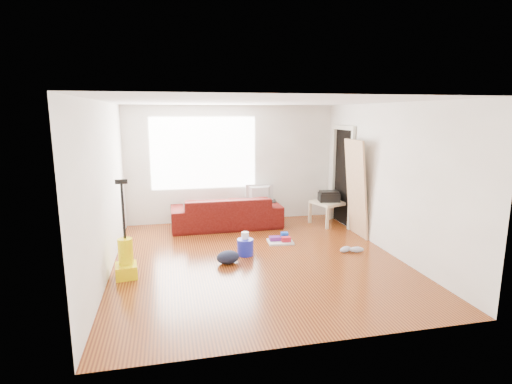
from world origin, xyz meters
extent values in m
cube|color=#481A0C|center=(0.00, 0.00, 0.00)|extent=(4.50, 5.00, 0.01)
cube|color=white|center=(0.00, 0.00, 2.50)|extent=(4.50, 5.00, 0.01)
cube|color=beige|center=(0.00, 2.50, 1.25)|extent=(4.50, 0.01, 2.50)
cube|color=beige|center=(0.00, -2.50, 1.25)|extent=(4.50, 0.01, 2.50)
cube|color=beige|center=(-2.25, 0.00, 1.25)|extent=(0.01, 5.00, 2.50)
cube|color=beige|center=(2.25, 0.00, 1.25)|extent=(0.01, 5.00, 2.50)
cube|color=white|center=(-0.60, 2.48, 1.50)|extent=(2.20, 0.01, 1.50)
cube|color=beige|center=(2.21, 1.25, 1.00)|extent=(0.06, 0.08, 2.00)
cube|color=beige|center=(2.21, 2.15, 1.00)|extent=(0.06, 0.08, 2.00)
cube|color=beige|center=(2.21, 1.70, 2.04)|extent=(0.06, 0.98, 0.08)
cube|color=black|center=(2.24, 1.70, 1.00)|extent=(0.01, 0.86, 1.98)
imported|color=#380302|center=(-0.21, 1.95, 0.00)|extent=(2.25, 0.88, 0.66)
cube|color=black|center=(0.57, 2.22, 0.03)|extent=(0.75, 0.52, 0.02)
cube|color=black|center=(0.57, 2.22, 0.24)|extent=(0.75, 0.52, 0.02)
cube|color=black|center=(0.57, 2.22, 0.46)|extent=(0.75, 0.52, 0.02)
cylinder|color=black|center=(0.23, 2.12, 0.23)|extent=(0.02, 0.02, 0.47)
cylinder|color=black|center=(0.30, 2.44, 0.23)|extent=(0.02, 0.02, 0.47)
cylinder|color=black|center=(0.84, 2.00, 0.23)|extent=(0.02, 0.02, 0.47)
cylinder|color=black|center=(0.90, 2.32, 0.23)|extent=(0.02, 0.02, 0.47)
imported|color=black|center=(0.57, 2.22, 0.65)|extent=(0.62, 0.08, 0.35)
cube|color=#BDA68E|center=(1.95, 1.73, 0.47)|extent=(0.77, 0.77, 0.06)
cube|color=#BDA68E|center=(1.78, 1.38, 0.22)|extent=(0.06, 0.06, 0.44)
cube|color=#BDA68E|center=(1.60, 1.90, 0.22)|extent=(0.06, 0.06, 0.44)
cube|color=#BDA68E|center=(2.30, 1.56, 0.22)|extent=(0.06, 0.06, 0.44)
cube|color=#BDA68E|center=(2.12, 2.08, 0.22)|extent=(0.06, 0.06, 0.44)
cube|color=black|center=(1.95, 1.73, 0.59)|extent=(0.47, 0.39, 0.18)
cube|color=black|center=(1.95, 1.73, 0.70)|extent=(0.42, 0.34, 0.04)
cylinder|color=#1B23B5|center=(-0.15, 0.23, 0.00)|extent=(0.31, 0.31, 0.27)
cylinder|color=white|center=(-0.14, 0.27, 0.19)|extent=(0.12, 0.12, 0.11)
cube|color=silver|center=(0.60, 0.73, 0.02)|extent=(0.47, 0.39, 0.04)
cube|color=#AC1629|center=(0.69, 0.66, 0.08)|extent=(0.17, 0.12, 0.09)
cube|color=#5A1D71|center=(0.51, 0.77, 0.07)|extent=(0.21, 0.16, 0.07)
cube|color=blue|center=(0.71, 0.82, 0.10)|extent=(0.13, 0.12, 0.13)
ellipsoid|color=black|center=(-0.49, -0.09, 0.00)|extent=(0.44, 0.40, 0.20)
ellipsoid|color=#B1B2C8|center=(1.55, 0.00, 0.05)|extent=(0.27, 0.19, 0.10)
ellipsoid|color=#B1B2C8|center=(1.73, -0.06, 0.05)|extent=(0.26, 0.15, 0.10)
cube|color=#EDD401|center=(-2.00, -0.30, 0.10)|extent=(0.33, 0.37, 0.19)
cylinder|color=#EDD401|center=(-2.00, -0.25, 0.38)|extent=(0.21, 0.21, 0.37)
cylinder|color=black|center=(-2.00, -0.21, 0.96)|extent=(0.04, 0.04, 0.79)
cube|color=black|center=(-2.00, -0.21, 1.39)|extent=(0.17, 0.06, 0.06)
cube|color=#AD8251|center=(2.13, 0.86, 0.00)|extent=(0.23, 0.74, 1.85)
camera|label=1|loc=(-1.34, -6.00, 2.32)|focal=28.00mm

